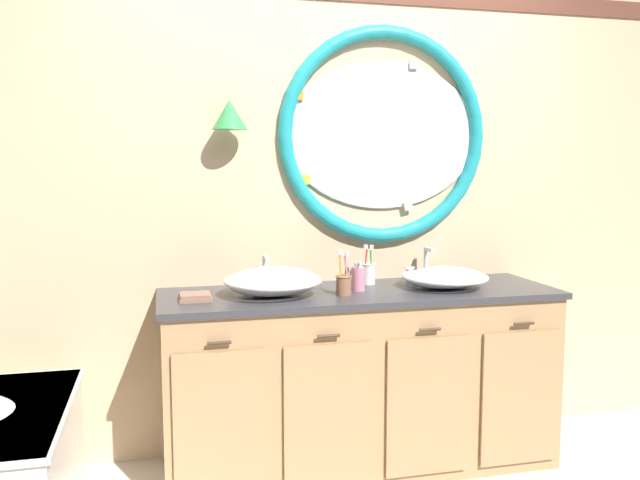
{
  "coord_description": "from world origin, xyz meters",
  "views": [
    {
      "loc": [
        -0.85,
        -2.7,
        1.47
      ],
      "look_at": [
        -0.14,
        0.25,
        1.12
      ],
      "focal_mm": 36.76,
      "sensor_mm": 36.0,
      "label": 1
    }
  ],
  "objects_px": {
    "folded_hand_towel": "(195,297)",
    "sink_basin_right": "(445,277)",
    "toothbrush_holder_left": "(344,284)",
    "soap_dispenser": "(358,278)",
    "toothbrush_holder_right": "(368,272)",
    "sink_basin_left": "(273,281)"
  },
  "relations": [
    {
      "from": "folded_hand_towel",
      "to": "sink_basin_right",
      "type": "bearing_deg",
      "value": 0.83
    },
    {
      "from": "sink_basin_right",
      "to": "toothbrush_holder_left",
      "type": "xyz_separation_m",
      "value": [
        -0.53,
        -0.06,
        0.0
      ]
    },
    {
      "from": "sink_basin_right",
      "to": "soap_dispenser",
      "type": "distance_m",
      "value": 0.44
    },
    {
      "from": "sink_basin_right",
      "to": "soap_dispenser",
      "type": "height_order",
      "value": "soap_dispenser"
    },
    {
      "from": "toothbrush_holder_right",
      "to": "soap_dispenser",
      "type": "height_order",
      "value": "toothbrush_holder_right"
    },
    {
      "from": "sink_basin_left",
      "to": "sink_basin_right",
      "type": "distance_m",
      "value": 0.85
    },
    {
      "from": "soap_dispenser",
      "to": "folded_hand_towel",
      "type": "relative_size",
      "value": 1.0
    },
    {
      "from": "toothbrush_holder_left",
      "to": "folded_hand_towel",
      "type": "xyz_separation_m",
      "value": [
        -0.67,
        0.05,
        -0.04
      ]
    },
    {
      "from": "toothbrush_holder_right",
      "to": "soap_dispenser",
      "type": "bearing_deg",
      "value": -123.17
    },
    {
      "from": "sink_basin_right",
      "to": "toothbrush_holder_right",
      "type": "xyz_separation_m",
      "value": [
        -0.34,
        0.18,
        0.01
      ]
    },
    {
      "from": "toothbrush_holder_left",
      "to": "toothbrush_holder_right",
      "type": "relative_size",
      "value": 1.04
    },
    {
      "from": "toothbrush_holder_left",
      "to": "soap_dispenser",
      "type": "distance_m",
      "value": 0.13
    },
    {
      "from": "sink_basin_right",
      "to": "toothbrush_holder_left",
      "type": "height_order",
      "value": "toothbrush_holder_left"
    },
    {
      "from": "sink_basin_left",
      "to": "soap_dispenser",
      "type": "bearing_deg",
      "value": 3.75
    },
    {
      "from": "toothbrush_holder_right",
      "to": "soap_dispenser",
      "type": "distance_m",
      "value": 0.18
    },
    {
      "from": "folded_hand_towel",
      "to": "sink_basin_left",
      "type": "bearing_deg",
      "value": 2.83
    },
    {
      "from": "sink_basin_right",
      "to": "toothbrush_holder_right",
      "type": "relative_size",
      "value": 2.07
    },
    {
      "from": "sink_basin_left",
      "to": "sink_basin_right",
      "type": "xyz_separation_m",
      "value": [
        0.85,
        0.0,
        -0.02
      ]
    },
    {
      "from": "toothbrush_holder_left",
      "to": "folded_hand_towel",
      "type": "relative_size",
      "value": 1.47
    },
    {
      "from": "sink_basin_left",
      "to": "toothbrush_holder_right",
      "type": "distance_m",
      "value": 0.55
    },
    {
      "from": "soap_dispenser",
      "to": "toothbrush_holder_left",
      "type": "bearing_deg",
      "value": -136.92
    },
    {
      "from": "toothbrush_holder_left",
      "to": "sink_basin_right",
      "type": "bearing_deg",
      "value": 6.9
    }
  ]
}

